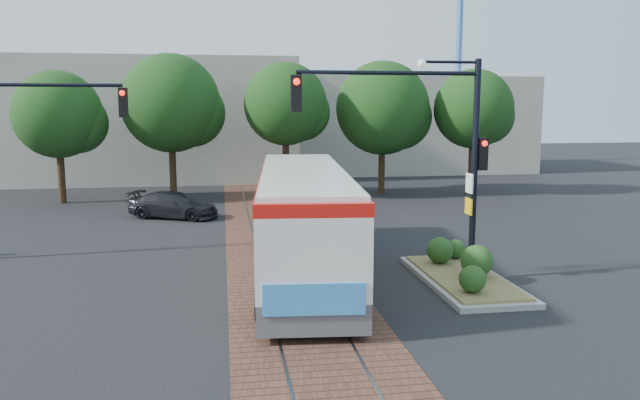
{
  "coord_description": "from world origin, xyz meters",
  "views": [
    {
      "loc": [
        -1.83,
        -17.24,
        4.95
      ],
      "look_at": [
        1.57,
        4.57,
        1.6
      ],
      "focal_mm": 35.0,
      "sensor_mm": 36.0,
      "label": 1
    }
  ],
  "objects": [
    {
      "name": "city_bus",
      "position": [
        0.48,
        0.78,
        1.73
      ],
      "size": [
        3.5,
        11.79,
        3.11
      ],
      "rotation": [
        0.0,
        0.0,
        -0.09
      ],
      "color": "#4E4E50",
      "rests_on": "ground"
    },
    {
      "name": "ground",
      "position": [
        0.0,
        0.0,
        0.0
      ],
      "size": [
        120.0,
        120.0,
        0.0
      ],
      "primitive_type": "plane",
      "color": "black",
      "rests_on": "ground"
    },
    {
      "name": "signal_pole_main",
      "position": [
        3.86,
        -0.81,
        4.16
      ],
      "size": [
        5.49,
        0.46,
        6.0
      ],
      "color": "black",
      "rests_on": "ground"
    },
    {
      "name": "trackbed",
      "position": [
        0.0,
        4.0,
        0.01
      ],
      "size": [
        3.6,
        40.0,
        0.02
      ],
      "color": "brown",
      "rests_on": "ground"
    },
    {
      "name": "warehouses",
      "position": [
        -0.53,
        28.75,
        3.81
      ],
      "size": [
        40.0,
        13.0,
        8.0
      ],
      "color": "#ADA899",
      "rests_on": "ground"
    },
    {
      "name": "parked_car",
      "position": [
        -4.05,
        10.75,
        0.58
      ],
      "size": [
        4.34,
        3.11,
        1.17
      ],
      "primitive_type": "imported",
      "rotation": [
        0.0,
        0.0,
        1.16
      ],
      "color": "black",
      "rests_on": "ground"
    },
    {
      "name": "tree_row",
      "position": [
        1.21,
        16.42,
        4.85
      ],
      "size": [
        26.4,
        5.6,
        7.67
      ],
      "color": "#382314",
      "rests_on": "ground"
    },
    {
      "name": "crane",
      "position": [
        18.0,
        34.0,
        10.88
      ],
      "size": [
        8.0,
        0.5,
        18.0
      ],
      "color": "#3F72B2",
      "rests_on": "ground"
    },
    {
      "name": "signal_pole_left",
      "position": [
        -8.37,
        4.0,
        3.86
      ],
      "size": [
        4.99,
        0.34,
        6.0
      ],
      "color": "black",
      "rests_on": "ground"
    },
    {
      "name": "traffic_island",
      "position": [
        4.82,
        -0.9,
        0.33
      ],
      "size": [
        2.2,
        5.2,
        1.13
      ],
      "color": "gray",
      "rests_on": "ground"
    }
  ]
}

